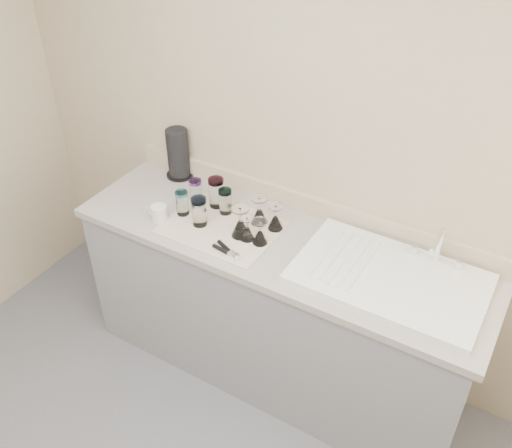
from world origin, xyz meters
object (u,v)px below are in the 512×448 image
Objects in this scene: tumbler_cyan at (216,192)px; goblet_extra at (247,232)px; tumbler_purple at (225,201)px; tumbler_blue at (199,211)px; goblet_front_right at (260,235)px; goblet_back_right at (275,221)px; tumbler_teal at (196,191)px; sink_unit at (390,278)px; can_opener at (227,251)px; goblet_front_left at (240,226)px; paper_towel_roll at (178,154)px; goblet_back_left at (259,214)px; tumbler_magenta at (182,203)px; white_mug at (159,213)px.

tumbler_cyan reaches higher than goblet_extra.
tumbler_blue is (-0.05, -0.15, 0.01)m from tumbler_purple.
goblet_back_right is at bearing 87.32° from goblet_front_right.
tumbler_teal is 0.18m from tumbler_purple.
sink_unit is at bearing 5.69° from goblet_extra.
goblet_front_right is at bearing -15.30° from tumbler_teal.
tumbler_cyan is 0.39m from can_opener.
goblet_front_left reaches higher than goblet_back_right.
can_opener is 0.56× the size of paper_towel_roll.
goblet_front_right is at bearing -92.68° from goblet_back_right.
tumbler_purple is 0.48× the size of paper_towel_roll.
goblet_extra is (0.26, 0.02, -0.03)m from tumbler_blue.
paper_towel_roll reaches higher than goblet_extra.
goblet_back_left is (0.24, 0.16, -0.03)m from tumbler_blue.
goblet_front_left is 0.04m from goblet_extra.
goblet_front_left is (-0.12, -0.13, 0.01)m from goblet_back_right.
goblet_extra is 0.14m from can_opener.
goblet_back_right is at bearing -13.18° from paper_towel_roll.
goblet_back_right is 0.85× the size of can_opener.
goblet_back_left reaches higher than tumbler_teal.
paper_towel_roll is (-0.24, 0.18, 0.06)m from tumbler_teal.
goblet_back_left is 0.94× the size of can_opener.
goblet_back_right is 0.47× the size of paper_towel_roll.
goblet_extra is at bearing -176.22° from goblet_front_right.
tumbler_magenta is at bearing 179.66° from goblet_front_left.
paper_towel_roll is (-0.60, 0.44, 0.12)m from can_opener.
can_opener is at bearing -36.23° from paper_towel_roll.
paper_towel_roll reaches higher than sink_unit.
paper_towel_roll reaches higher than tumbler_magenta.
goblet_back_right is at bearing -2.62° from tumbler_cyan.
tumbler_blue is at bearing -109.92° from tumbler_purple.
white_mug is (-0.53, -0.09, -0.01)m from goblet_front_right.
tumbler_teal is 0.89× the size of goblet_back_left.
paper_towel_roll is (-0.37, 0.32, 0.05)m from tumbler_blue.
goblet_back_right reaches higher than tumbler_magenta.
tumbler_teal is 0.41m from goblet_extra.
goblet_back_right is (0.35, -0.02, -0.04)m from tumbler_cyan.
tumbler_blue is (0.02, -0.18, -0.00)m from tumbler_cyan.
tumbler_magenta is at bearing -50.69° from paper_towel_roll.
tumbler_teal is 1.00× the size of tumbler_magenta.
goblet_back_left is at bearing 19.63° from tumbler_magenta.
tumbler_teal is 0.23m from white_mug.
paper_towel_roll is (-0.61, 0.16, 0.08)m from goblet_back_left.
paper_towel_roll reaches higher than goblet_back_right.
tumbler_magenta is (-0.18, -0.12, -0.00)m from tumbler_purple.
tumbler_cyan reaches higher than tumbler_magenta.
paper_towel_roll is at bearing 138.57° from tumbler_blue.
tumbler_magenta is at bearing -126.02° from tumbler_cyan.
sink_unit is at bearing 16.10° from can_opener.
paper_towel_roll is at bearing 113.04° from white_mug.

